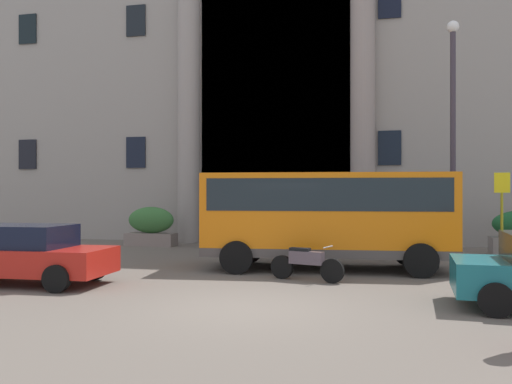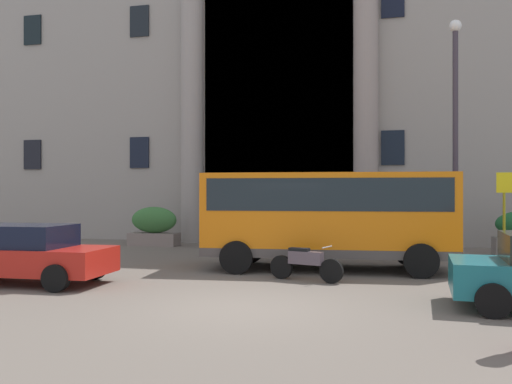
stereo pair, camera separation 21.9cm
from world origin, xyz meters
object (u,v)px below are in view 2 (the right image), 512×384
object	(u,v)px
hedge_planter_entrance_right	(237,230)
motorcycle_far_end	(304,263)
hedge_planter_east	(331,234)
hedge_planter_far_west	(154,227)
parked_hatchback_near	(19,253)
lamppost_plaza_centre	(455,120)
orange_minibus	(327,212)
bus_stop_sign	(504,209)

from	to	relation	value
hedge_planter_entrance_right	motorcycle_far_end	distance (m)	7.91
hedge_planter_east	hedge_planter_far_west	xyz separation A→B (m)	(-7.38, 0.56, 0.11)
parked_hatchback_near	hedge_planter_entrance_right	bearing A→B (deg)	69.69
motorcycle_far_end	lamppost_plaza_centre	world-z (taller)	lamppost_plaza_centre
orange_minibus	bus_stop_sign	size ratio (longest dim) A/B	2.53
hedge_planter_far_west	lamppost_plaza_centre	bearing A→B (deg)	-8.98
orange_minibus	hedge_planter_east	bearing A→B (deg)	89.36
orange_minibus	hedge_planter_far_west	bearing A→B (deg)	140.73
hedge_planter_entrance_right	hedge_planter_east	size ratio (longest dim) A/B	0.90
hedge_planter_entrance_right	parked_hatchback_near	bearing A→B (deg)	-108.01
hedge_planter_entrance_right	lamppost_plaza_centre	distance (m)	8.93
orange_minibus	hedge_planter_entrance_right	world-z (taller)	orange_minibus
orange_minibus	parked_hatchback_near	xyz separation A→B (m)	(-7.01, -4.11, -0.91)
bus_stop_sign	parked_hatchback_near	world-z (taller)	bus_stop_sign
parked_hatchback_near	orange_minibus	bearing A→B (deg)	28.07
orange_minibus	lamppost_plaza_centre	world-z (taller)	lamppost_plaza_centre
bus_stop_sign	parked_hatchback_near	size ratio (longest dim) A/B	0.62
bus_stop_sign	hedge_planter_entrance_right	size ratio (longest dim) A/B	1.83
hedge_planter_east	motorcycle_far_end	xyz separation A→B (m)	(0.02, -6.77, -0.21)
bus_stop_sign	hedge_planter_far_west	world-z (taller)	bus_stop_sign
bus_stop_sign	lamppost_plaza_centre	bearing A→B (deg)	125.80
bus_stop_sign	hedge_planter_east	world-z (taller)	bus_stop_sign
bus_stop_sign	lamppost_plaza_centre	size ratio (longest dim) A/B	0.35
orange_minibus	hedge_planter_east	size ratio (longest dim) A/B	4.18
bus_stop_sign	hedge_planter_far_west	size ratio (longest dim) A/B	1.36
hedge_planter_east	parked_hatchback_near	xyz separation A→B (m)	(-6.64, -8.79, 0.06)
hedge_planter_east	lamppost_plaza_centre	size ratio (longest dim) A/B	0.21
hedge_planter_far_west	bus_stop_sign	bearing A→B (deg)	-15.16
bus_stop_sign	orange_minibus	bearing A→B (deg)	-160.44
hedge_planter_east	parked_hatchback_near	size ratio (longest dim) A/B	0.38
bus_stop_sign	hedge_planter_entrance_right	bearing A→B (deg)	161.22
orange_minibus	motorcycle_far_end	xyz separation A→B (m)	(-0.35, -2.09, -1.19)
orange_minibus	hedge_planter_entrance_right	bearing A→B (deg)	124.76
hedge_planter_east	lamppost_plaza_centre	distance (m)	5.89
hedge_planter_east	motorcycle_far_end	size ratio (longest dim) A/B	0.89
bus_stop_sign	parked_hatchback_near	xyz separation A→B (m)	(-12.03, -5.89, -1.00)
orange_minibus	hedge_planter_entrance_right	size ratio (longest dim) A/B	4.65
hedge_planter_far_west	motorcycle_far_end	distance (m)	10.43
hedge_planter_east	hedge_planter_entrance_right	bearing A→B (deg)	177.05
motorcycle_far_end	orange_minibus	bearing A→B (deg)	97.43
bus_stop_sign	hedge_planter_entrance_right	xyz separation A→B (m)	(-9.11, 3.10, -0.99)
bus_stop_sign	motorcycle_far_end	world-z (taller)	bus_stop_sign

